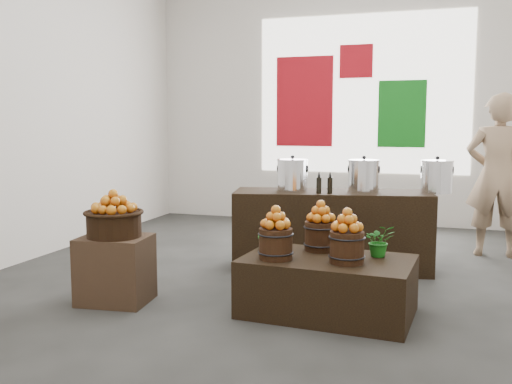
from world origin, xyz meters
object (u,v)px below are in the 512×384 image
(crate, at_px, (115,269))
(stock_pot_left, at_px, (292,176))
(shopper, at_px, (497,176))
(display_table, at_px, (328,286))
(stock_pot_center, at_px, (364,177))
(wicker_basket, at_px, (114,225))
(counter, at_px, (331,230))
(stock_pot_right, at_px, (437,177))

(crate, bearing_deg, stock_pot_left, 53.93)
(shopper, bearing_deg, display_table, 60.28)
(stock_pot_left, height_order, stock_pot_center, same)
(display_table, bearing_deg, wicker_basket, -167.89)
(wicker_basket, height_order, counter, counter)
(wicker_basket, relative_size, stock_pot_center, 1.47)
(wicker_basket, xyz_separation_m, stock_pot_center, (1.92, 1.77, 0.31))
(display_table, height_order, shopper, shopper)
(wicker_basket, height_order, shopper, shopper)
(crate, distance_m, stock_pot_center, 2.71)
(display_table, bearing_deg, stock_pot_right, 68.12)
(shopper, bearing_deg, stock_pot_center, 38.47)
(stock_pot_right, bearing_deg, stock_pot_center, -168.51)
(stock_pot_left, height_order, stock_pot_right, same)
(stock_pot_right, bearing_deg, wicker_basket, -144.06)
(crate, xyz_separation_m, stock_pot_left, (1.18, 1.62, 0.71))
(crate, distance_m, wicker_basket, 0.40)
(display_table, distance_m, stock_pot_left, 1.70)
(counter, bearing_deg, shopper, 23.22)
(wicker_basket, relative_size, counter, 0.23)
(counter, xyz_separation_m, stock_pot_center, (0.32, 0.07, 0.58))
(stock_pot_left, relative_size, stock_pot_right, 1.00)
(crate, xyz_separation_m, display_table, (1.83, 0.25, -0.06))
(wicker_basket, relative_size, stock_pot_right, 1.47)
(counter, relative_size, stock_pot_right, 6.47)
(wicker_basket, distance_m, counter, 2.35)
(display_table, height_order, stock_pot_left, stock_pot_left)
(stock_pot_left, relative_size, stock_pot_center, 1.00)
(crate, distance_m, counter, 2.34)
(stock_pot_center, height_order, stock_pot_right, same)
(crate, height_order, wicker_basket, wicker_basket)
(stock_pot_left, bearing_deg, stock_pot_right, 11.49)
(display_table, distance_m, stock_pot_center, 1.71)
(stock_pot_center, relative_size, stock_pot_right, 1.00)
(counter, xyz_separation_m, stock_pot_left, (-0.41, -0.08, 0.58))
(wicker_basket, xyz_separation_m, shopper, (3.32, 2.90, 0.27))
(display_table, relative_size, stock_pot_center, 4.25)
(stock_pot_left, bearing_deg, counter, 11.49)
(wicker_basket, distance_m, display_table, 1.90)
(counter, xyz_separation_m, shopper, (1.72, 1.19, 0.53))
(stock_pot_left, relative_size, shopper, 0.17)
(crate, height_order, stock_pot_right, stock_pot_right)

